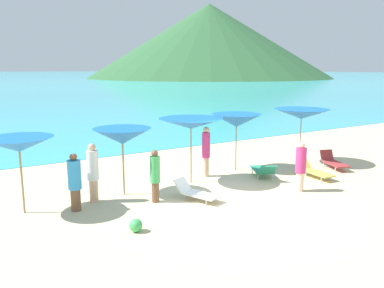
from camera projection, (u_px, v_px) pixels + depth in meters
ground_plane at (111, 149)px, 20.46m from camera, size 50.00×100.00×0.30m
headland_hill at (209, 41)px, 157.65m from camera, size 97.03×97.03×28.97m
umbrella_0 at (19, 145)px, 10.71m from camera, size 1.97×1.97×2.17m
umbrella_1 at (122, 136)px, 12.35m from camera, size 1.84×1.84×2.16m
umbrella_2 at (191, 124)px, 13.61m from camera, size 2.26×2.26×2.31m
umbrella_3 at (236, 120)px, 15.40m from camera, size 2.16×2.16×2.25m
umbrella_4 at (302, 114)px, 16.39m from camera, size 2.31×2.31×2.34m
lounge_chair_0 at (263, 170)px, 14.58m from camera, size 1.20×1.61×0.63m
lounge_chair_1 at (196, 192)px, 12.16m from camera, size 1.01×1.57×0.58m
lounge_chair_2 at (314, 170)px, 14.67m from camera, size 0.65×1.61×0.60m
lounge_chair_3 at (333, 161)px, 15.99m from camera, size 1.03×1.55×0.65m
beachgoer_0 at (75, 181)px, 11.11m from camera, size 0.37×0.37×1.68m
beachgoer_1 at (155, 175)px, 11.84m from camera, size 0.30×0.30×1.62m
beachgoer_2 at (93, 171)px, 11.85m from camera, size 0.35×0.35×1.81m
beachgoer_3 at (206, 150)px, 14.64m from camera, size 0.30×0.30×1.89m
beachgoer_4 at (301, 166)px, 12.88m from camera, size 0.34×0.34×1.66m
beach_ball at (136, 225)px, 9.78m from camera, size 0.34×0.34×0.34m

